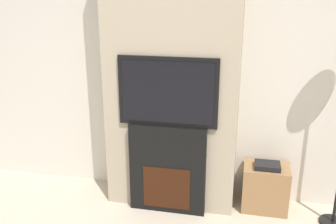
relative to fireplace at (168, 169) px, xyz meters
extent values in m
cube|color=silver|center=(0.00, 0.44, 0.91)|extent=(6.00, 0.06, 2.70)
cube|color=tan|center=(0.00, 0.20, 0.91)|extent=(1.25, 0.41, 2.70)
cube|color=black|center=(0.00, 0.00, 0.00)|extent=(0.73, 0.14, 0.89)
cube|color=#33160A|center=(0.00, -0.07, -0.17)|extent=(0.46, 0.01, 0.43)
cube|color=black|center=(0.00, 0.00, 0.77)|extent=(0.91, 0.06, 0.64)
cube|color=black|center=(0.00, -0.03, 0.77)|extent=(0.84, 0.01, 0.56)
cylinder|color=black|center=(1.56, 0.08, -0.43)|extent=(0.24, 0.24, 0.03)
cube|color=#997047|center=(0.93, 0.22, -0.21)|extent=(0.44, 0.33, 0.45)
cube|color=black|center=(0.93, 0.19, 0.04)|extent=(0.24, 0.18, 0.05)
camera|label=1|loc=(0.68, -3.18, 1.63)|focal=40.00mm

